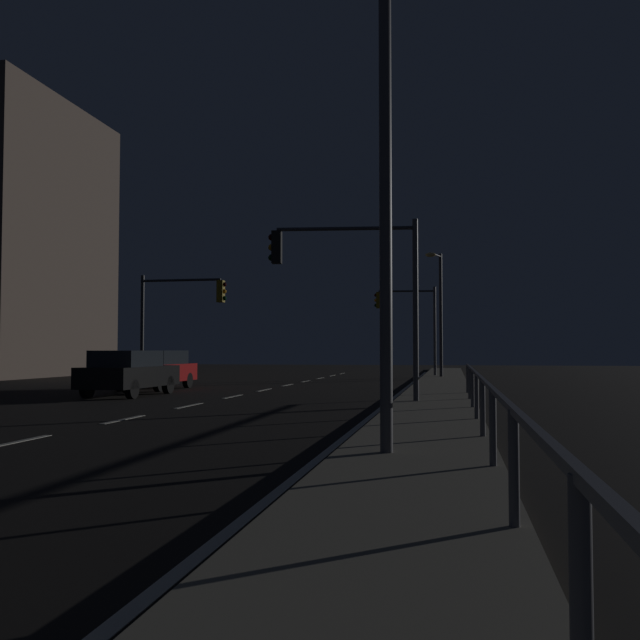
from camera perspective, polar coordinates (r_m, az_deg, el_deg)
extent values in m
plane|color=black|center=(20.77, -10.14, -6.80)|extent=(112.00, 112.00, 0.00)
cube|color=gray|center=(19.42, 9.25, -6.90)|extent=(2.30, 77.00, 0.14)
cube|color=silver|center=(13.21, -23.56, -9.11)|extent=(0.14, 2.00, 0.01)
cube|color=silver|center=(16.66, -15.71, -7.80)|extent=(0.14, 2.00, 0.01)
cube|color=silver|center=(20.31, -10.65, -6.88)|extent=(0.14, 2.00, 0.01)
cube|color=silver|center=(24.07, -7.15, -6.21)|extent=(0.14, 2.00, 0.01)
cube|color=silver|center=(27.89, -4.61, -5.70)|extent=(0.14, 2.00, 0.01)
cube|color=silver|center=(31.76, -2.69, -5.32)|extent=(0.14, 2.00, 0.01)
cube|color=silver|center=(35.66, -1.19, -5.01)|extent=(0.14, 2.00, 0.01)
cube|color=silver|center=(39.58, 0.01, -4.76)|extent=(0.14, 2.00, 0.01)
cube|color=silver|center=(43.51, 0.99, -4.55)|extent=(0.14, 2.00, 0.01)
cube|color=silver|center=(47.46, 1.81, -4.38)|extent=(0.14, 2.00, 0.01)
cube|color=silver|center=(24.48, 6.26, -6.15)|extent=(0.14, 53.00, 0.01)
cube|color=black|center=(25.25, -15.24, -4.46)|extent=(1.91, 4.43, 0.70)
cube|color=#1E2328|center=(25.01, -15.48, -3.04)|extent=(1.65, 2.49, 0.55)
cylinder|color=black|center=(26.88, -15.40, -5.08)|extent=(0.23, 0.64, 0.64)
cylinder|color=black|center=(26.19, -12.27, -5.18)|extent=(0.23, 0.64, 0.64)
cylinder|color=black|center=(24.41, -18.44, -5.31)|extent=(0.23, 0.64, 0.64)
cylinder|color=black|center=(23.65, -15.08, -5.45)|extent=(0.23, 0.64, 0.64)
cube|color=#B71414|center=(29.04, -13.26, -4.21)|extent=(1.91, 4.43, 0.70)
cube|color=#1E2328|center=(29.26, -13.04, -2.97)|extent=(1.65, 2.50, 0.55)
cylinder|color=black|center=(27.44, -13.00, -5.05)|extent=(0.23, 0.64, 0.64)
cylinder|color=black|center=(28.15, -15.96, -4.95)|extent=(0.23, 0.64, 0.64)
cylinder|color=black|center=(30.02, -10.73, -4.84)|extent=(0.23, 0.64, 0.64)
cylinder|color=black|center=(30.67, -13.50, -4.76)|extent=(0.23, 0.64, 0.64)
cylinder|color=#4C4C51|center=(41.25, 9.33, -0.87)|extent=(0.16, 0.16, 5.15)
cylinder|color=#2D3033|center=(41.26, 7.05, 2.35)|extent=(3.25, 0.49, 0.11)
cube|color=olive|center=(41.16, 4.79, 1.62)|extent=(0.32, 0.37, 0.95)
sphere|color=black|center=(41.18, 4.57, 2.03)|extent=(0.20, 0.20, 0.20)
sphere|color=orange|center=(41.16, 4.58, 1.62)|extent=(0.20, 0.20, 0.20)
sphere|color=black|center=(41.14, 4.58, 1.20)|extent=(0.20, 0.20, 0.20)
cylinder|color=#2D3033|center=(31.93, -14.29, -0.84)|extent=(0.16, 0.16, 4.90)
cylinder|color=#2D3033|center=(31.33, -11.23, 3.20)|extent=(3.64, 0.15, 0.11)
cube|color=olive|center=(30.63, -8.09, 2.32)|extent=(0.28, 0.34, 0.95)
sphere|color=black|center=(30.61, -7.81, 2.89)|extent=(0.20, 0.20, 0.20)
sphere|color=orange|center=(30.58, -7.82, 2.33)|extent=(0.20, 0.20, 0.20)
sphere|color=black|center=(30.56, -7.82, 1.77)|extent=(0.20, 0.20, 0.20)
cylinder|color=#4C4C51|center=(20.24, 7.79, 0.86)|extent=(0.16, 0.16, 5.22)
cylinder|color=#38383D|center=(20.49, 2.09, 7.45)|extent=(4.01, 0.55, 0.11)
cube|color=black|center=(20.59, -3.54, 5.92)|extent=(0.32, 0.37, 0.95)
sphere|color=black|center=(20.66, -3.97, 6.74)|extent=(0.20, 0.20, 0.20)
sphere|color=orange|center=(20.61, -3.97, 5.92)|extent=(0.20, 0.20, 0.20)
sphere|color=black|center=(20.57, -3.97, 5.09)|extent=(0.20, 0.20, 0.20)
cylinder|color=#38383D|center=(39.09, 9.81, 0.41)|extent=(0.18, 0.18, 6.77)
cylinder|color=#38383D|center=(38.61, 9.39, 5.27)|extent=(0.59, 1.60, 0.10)
ellipsoid|color=#F9D172|center=(37.83, 8.99, 5.27)|extent=(0.56, 0.36, 0.24)
cylinder|color=#4C4C51|center=(10.33, 5.35, 12.83)|extent=(0.18, 0.18, 8.33)
cylinder|color=#59595E|center=(3.10, 20.50, -20.39)|extent=(0.09, 0.09, 0.95)
cylinder|color=#59595E|center=(6.06, 15.51, -11.53)|extent=(0.09, 0.09, 0.95)
cylinder|color=#59595E|center=(9.09, 13.90, -8.49)|extent=(0.09, 0.09, 0.95)
cylinder|color=#59595E|center=(12.13, 13.10, -6.97)|extent=(0.09, 0.09, 0.95)
cylinder|color=#59595E|center=(15.17, 12.63, -6.06)|extent=(0.09, 0.09, 0.95)
cylinder|color=#59595E|center=(18.22, 12.31, -5.45)|extent=(0.09, 0.09, 0.95)
cylinder|color=#59595E|center=(21.28, 12.09, -5.02)|extent=(0.09, 0.09, 0.95)
cylinder|color=#59595E|center=(24.33, 11.92, -4.70)|extent=(0.09, 0.09, 0.95)
cube|color=slate|center=(12.10, 13.08, -4.73)|extent=(0.06, 24.45, 0.06)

